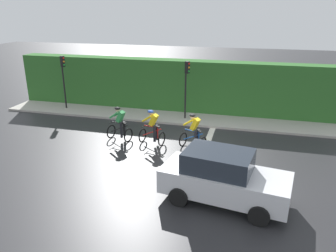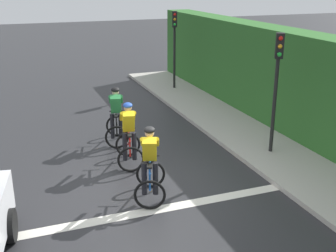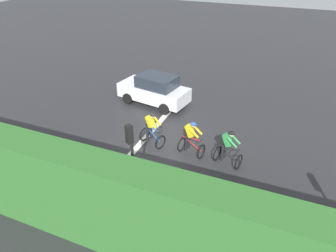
{
  "view_description": "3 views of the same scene",
  "coord_description": "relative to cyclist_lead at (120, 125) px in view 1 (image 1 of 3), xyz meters",
  "views": [
    {
      "loc": [
        -13.7,
        -2.75,
        6.1
      ],
      "look_at": [
        -0.19,
        0.73,
        1.04
      ],
      "focal_mm": 35.32,
      "sensor_mm": 36.0,
      "label": 1
    },
    {
      "loc": [
        -2.72,
        -8.55,
        4.67
      ],
      "look_at": [
        0.96,
        1.23,
        1.04
      ],
      "focal_mm": 46.18,
      "sensor_mm": 36.0,
      "label": 2
    },
    {
      "loc": [
        10.98,
        5.03,
        8.25
      ],
      "look_at": [
        -0.52,
        0.22,
        0.89
      ],
      "focal_mm": 33.43,
      "sensor_mm": 36.0,
      "label": 3
    }
  ],
  "objects": [
    {
      "name": "ground_plane",
      "position": [
        -0.08,
        -3.18,
        -0.8
      ],
      "size": [
        80.0,
        80.0,
        0.0
      ],
      "primitive_type": "plane",
      "color": "#28282B"
    },
    {
      "name": "sidewalk_kerb",
      "position": [
        4.15,
        -1.18,
        -0.74
      ],
      "size": [
        2.8,
        19.55,
        0.12
      ],
      "primitive_type": "cube",
      "color": "#ADA89E",
      "rests_on": "ground"
    },
    {
      "name": "stone_wall_low",
      "position": [
        5.05,
        -1.18,
        -0.5
      ],
      "size": [
        0.44,
        19.55,
        0.6
      ],
      "primitive_type": "cube",
      "color": "tan",
      "rests_on": "ground"
    },
    {
      "name": "hedge_wall",
      "position": [
        5.35,
        -1.18,
        0.77
      ],
      "size": [
        1.1,
        19.55,
        3.14
      ],
      "primitive_type": "cube",
      "color": "#2D6628",
      "rests_on": "ground"
    },
    {
      "name": "road_marking_stop_line",
      "position": [
        -0.08,
        -4.12,
        -0.79
      ],
      "size": [
        7.0,
        0.3,
        0.01
      ],
      "primitive_type": "cube",
      "color": "silver",
      "rests_on": "ground"
    },
    {
      "name": "cyclist_lead",
      "position": [
        0.0,
        0.0,
        0.0
      ],
      "size": [
        0.93,
        1.22,
        1.66
      ],
      "color": "black",
      "rests_on": "ground"
    },
    {
      "name": "cyclist_second",
      "position": [
        -0.09,
        -1.66,
        0.0
      ],
      "size": [
        0.88,
        1.19,
        1.66
      ],
      "color": "black",
      "rests_on": "ground"
    },
    {
      "name": "cyclist_mid",
      "position": [
        -0.16,
        -3.61,
        0.0
      ],
      "size": [
        1.0,
        1.24,
        1.66
      ],
      "color": "black",
      "rests_on": "ground"
    },
    {
      "name": "car_white",
      "position": [
        -4.13,
        -5.29,
        0.08
      ],
      "size": [
        2.37,
        4.32,
        1.76
      ],
      "color": "silver",
      "rests_on": "ground"
    },
    {
      "name": "traffic_light_near_crossing",
      "position": [
        3.69,
        -2.47,
        1.43
      ],
      "size": [
        0.27,
        0.29,
        3.34
      ],
      "color": "black",
      "rests_on": "ground"
    },
    {
      "name": "traffic_light_far_junction",
      "position": [
        3.83,
        5.15,
        1.43
      ],
      "size": [
        0.26,
        0.3,
        3.34
      ],
      "color": "black",
      "rests_on": "ground"
    }
  ]
}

